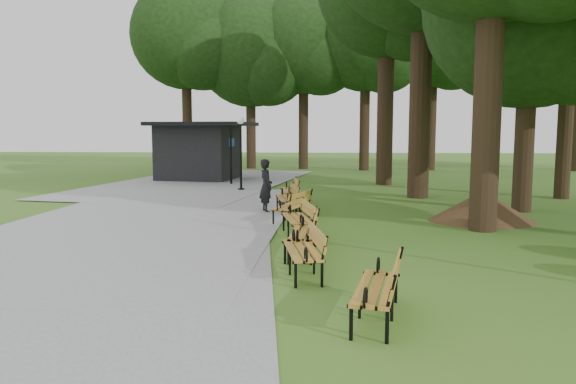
# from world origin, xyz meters

# --- Properties ---
(ground) EXTENTS (100.00, 100.00, 0.00)m
(ground) POSITION_xyz_m (0.00, 0.00, 0.00)
(ground) COLOR #38661D
(ground) RESTS_ON ground
(path) EXTENTS (12.00, 38.00, 0.06)m
(path) POSITION_xyz_m (-4.00, 3.00, 0.03)
(path) COLOR gray
(path) RESTS_ON ground
(person) EXTENTS (0.62, 0.73, 1.69)m
(person) POSITION_xyz_m (-0.69, 4.64, 0.84)
(person) COLOR black
(person) RESTS_ON ground
(kiosk) EXTENTS (5.39, 4.88, 2.98)m
(kiosk) POSITION_xyz_m (-5.27, 15.63, 1.49)
(kiosk) COLOR black
(kiosk) RESTS_ON ground
(lamp_post) EXTENTS (0.32, 0.32, 3.15)m
(lamp_post) POSITION_xyz_m (-2.35, 10.71, 2.27)
(lamp_post) COLOR black
(lamp_post) RESTS_ON ground
(dirt_mound) EXTENTS (2.50, 2.50, 0.88)m
(dirt_mound) POSITION_xyz_m (5.62, 3.26, 0.44)
(dirt_mound) COLOR #47301C
(dirt_mound) RESTS_ON ground
(bench_0) EXTENTS (1.01, 1.99, 0.88)m
(bench_0) POSITION_xyz_m (1.76, -5.04, 0.44)
(bench_0) COLOR #B58029
(bench_0) RESTS_ON ground
(bench_1) EXTENTS (0.95, 1.98, 0.88)m
(bench_1) POSITION_xyz_m (0.67, -2.75, 0.44)
(bench_1) COLOR #B58029
(bench_1) RESTS_ON ground
(bench_2) EXTENTS (0.72, 1.92, 0.88)m
(bench_2) POSITION_xyz_m (0.64, -1.21, 0.44)
(bench_2) COLOR #B58029
(bench_2) RESTS_ON ground
(bench_3) EXTENTS (1.02, 1.99, 0.88)m
(bench_3) POSITION_xyz_m (0.45, 0.72, 0.44)
(bench_3) COLOR #B58029
(bench_3) RESTS_ON ground
(bench_4) EXTENTS (1.24, 2.00, 0.88)m
(bench_4) POSITION_xyz_m (0.22, 2.97, 0.44)
(bench_4) COLOR #B58029
(bench_4) RESTS_ON ground
(bench_5) EXTENTS (0.95, 1.98, 0.88)m
(bench_5) POSITION_xyz_m (-0.04, 4.75, 0.44)
(bench_5) COLOR #B58029
(bench_5) RESTS_ON ground
(bench_6) EXTENTS (0.85, 1.96, 0.88)m
(bench_6) POSITION_xyz_m (-0.08, 6.98, 0.44)
(bench_6) COLOR #B58029
(bench_6) RESTS_ON ground
(lawn_tree_1) EXTENTS (6.58, 6.58, 9.83)m
(lawn_tree_1) POSITION_xyz_m (7.44, 5.30, 6.51)
(lawn_tree_1) COLOR black
(lawn_tree_1) RESTS_ON ground
(tree_backdrop) EXTENTS (36.28, 9.77, 16.59)m
(tree_backdrop) POSITION_xyz_m (6.66, 23.10, 8.30)
(tree_backdrop) COLOR black
(tree_backdrop) RESTS_ON ground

